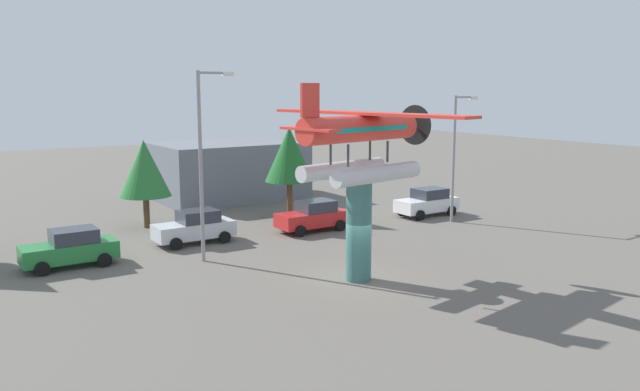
% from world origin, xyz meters
% --- Properties ---
extents(ground_plane, '(140.00, 140.00, 0.00)m').
position_xyz_m(ground_plane, '(0.00, 0.00, 0.00)').
color(ground_plane, '#605B54').
extents(display_pedestal, '(1.10, 1.10, 4.36)m').
position_xyz_m(display_pedestal, '(0.00, 0.00, 2.18)').
color(display_pedestal, '#386B66').
rests_on(display_pedestal, ground).
extents(floatplane_monument, '(7.12, 10.43, 4.00)m').
position_xyz_m(floatplane_monument, '(0.13, 0.02, 6.03)').
color(floatplane_monument, silver).
rests_on(floatplane_monument, display_pedestal).
extents(car_near_green, '(4.20, 2.02, 1.76)m').
position_xyz_m(car_near_green, '(-9.85, 8.99, 0.88)').
color(car_near_green, '#237A38').
rests_on(car_near_green, ground).
extents(car_mid_silver, '(4.20, 2.02, 1.76)m').
position_xyz_m(car_mid_silver, '(-3.27, 10.12, 0.88)').
color(car_mid_silver, silver).
rests_on(car_mid_silver, ground).
extents(car_far_red, '(4.20, 2.02, 1.76)m').
position_xyz_m(car_far_red, '(3.57, 9.15, 0.88)').
color(car_far_red, red).
rests_on(car_far_red, ground).
extents(car_distant_white, '(4.20, 2.02, 1.76)m').
position_xyz_m(car_distant_white, '(12.14, 8.86, 0.88)').
color(car_distant_white, white).
rests_on(car_distant_white, ground).
extents(streetlight_primary, '(1.84, 0.28, 8.96)m').
position_xyz_m(streetlight_primary, '(-4.17, 6.52, 5.13)').
color(streetlight_primary, gray).
rests_on(streetlight_primary, ground).
extents(streetlight_secondary, '(1.84, 0.28, 7.70)m').
position_xyz_m(streetlight_secondary, '(12.26, 6.59, 4.48)').
color(streetlight_secondary, gray).
rests_on(streetlight_secondary, ground).
extents(storefront_building, '(10.30, 7.27, 4.16)m').
position_xyz_m(storefront_building, '(4.27, 22.00, 2.08)').
color(storefront_building, slate).
rests_on(storefront_building, ground).
extents(tree_east, '(2.97, 2.97, 5.19)m').
position_xyz_m(tree_east, '(-4.17, 15.26, 3.51)').
color(tree_east, brown).
rests_on(tree_east, ground).
extents(tree_center_back, '(3.07, 3.07, 5.77)m').
position_xyz_m(tree_center_back, '(4.31, 13.04, 4.04)').
color(tree_center_back, brown).
rests_on(tree_center_back, ground).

